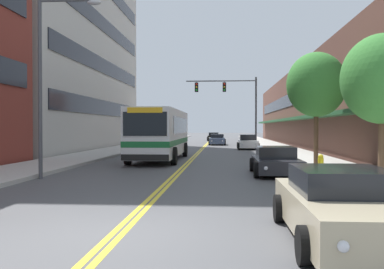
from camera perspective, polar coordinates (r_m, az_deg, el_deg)
The scene contains 17 objects.
ground_plane at distance 45.41m, azimuth 1.61°, elevation -1.67°, with size 240.00×240.00×0.00m, color #4C4C4F.
sidewalk_left at distance 46.31m, azimuth -7.43°, elevation -1.52°, with size 3.57×106.00×0.17m.
sidewalk_right at distance 45.66m, azimuth 10.79°, elevation -1.57°, with size 3.57×106.00×0.17m.
centre_line at distance 45.41m, azimuth 1.61°, elevation -1.67°, with size 0.34×106.00×0.01m.
storefront_row_right at distance 46.73m, azimuth 18.16°, elevation 3.39°, with size 9.10×68.00×8.21m.
city_bus at distance 27.49m, azimuth -4.17°, elevation 0.34°, with size 2.88×11.05×3.16m.
car_champagne_parked_left_mid at distance 41.84m, azimuth -4.61°, elevation -1.06°, with size 2.12×4.80×1.28m.
car_beige_parked_right_foreground at distance 8.42m, azimuth 19.57°, elevation -9.09°, with size 2.18×4.87×1.31m.
car_charcoal_parked_right_mid at distance 19.19m, azimuth 11.12°, elevation -3.56°, with size 2.12×4.39×1.23m.
car_white_parked_right_far at distance 41.31m, azimuth 7.45°, elevation -1.05°, with size 2.00×4.36×1.40m.
car_slate_blue_moving_lead at distance 51.15m, azimuth 3.40°, elevation -0.70°, with size 2.01×4.81×1.28m.
car_black_moving_second at distance 67.39m, azimuth 2.91°, elevation -0.31°, with size 2.00×4.55×1.28m.
traffic_signal_mast at distance 41.83m, azimuth 5.40°, elevation 4.92°, with size 6.88×0.38×6.95m.
street_lamp_left_near at distance 18.24m, azimuth -18.46°, elevation 8.27°, with size 2.60×0.28×7.29m.
street_tree_right_near at distance 14.29m, azimuth 24.09°, elevation 6.73°, with size 2.49×2.49×4.75m.
street_tree_right_mid at distance 22.62m, azimuth 16.23°, elevation 6.38°, with size 2.97×2.97×5.71m.
fire_hydrant at distance 17.90m, azimuth 16.78°, elevation -3.87°, with size 0.31×0.23×0.83m.
Camera 1 is at (2.06, -8.32, 2.07)m, focal length 40.00 mm.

